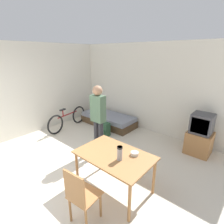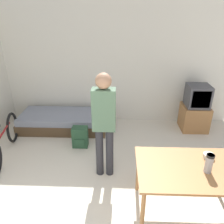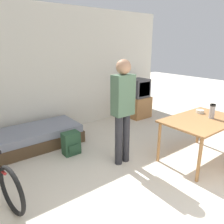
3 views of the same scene
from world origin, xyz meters
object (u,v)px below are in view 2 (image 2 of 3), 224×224
daybed (64,121)px  mate_bowl (208,156)px  tv (195,109)px  bicycle (4,141)px  thermos_flask (209,163)px  backpack (80,137)px  person_standing (104,120)px  dining_table (190,173)px

daybed → mate_bowl: 3.20m
tv → bicycle: size_ratio=0.62×
thermos_flask → mate_bowl: thermos_flask is taller
bicycle → thermos_flask: thermos_flask is taller
thermos_flask → backpack: bearing=139.2°
person_standing → backpack: person_standing is taller
bicycle → backpack: 1.37m
tv → thermos_flask: (-0.63, -2.38, 0.39)m
dining_table → person_standing: 1.36m
dining_table → bicycle: (-2.95, 1.12, -0.33)m
tv → person_standing: size_ratio=0.61×
person_standing → backpack: bearing=124.5°
daybed → mate_bowl: (2.42, -2.01, 0.58)m
bicycle → person_standing: (1.85, -0.41, 0.68)m
bicycle → thermos_flask: (3.12, -1.19, 0.55)m
bicycle → backpack: (1.31, 0.38, -0.11)m
bicycle → tv: bearing=17.6°
bicycle → dining_table: bearing=-20.8°
tv → thermos_flask: size_ratio=4.27×
person_standing → tv: bearing=40.0°
daybed → person_standing: size_ratio=1.13×
thermos_flask → mate_bowl: (0.11, 0.28, -0.11)m
daybed → bicycle: 1.37m
mate_bowl → backpack: size_ratio=0.32×
bicycle → mate_bowl: size_ratio=12.33×
person_standing → mate_bowl: size_ratio=12.60×
mate_bowl → person_standing: bearing=159.9°
thermos_flask → backpack: thermos_flask is taller
person_standing → backpack: size_ratio=4.09×
dining_table → thermos_flask: 0.28m
daybed → person_standing: person_standing is taller
daybed → mate_bowl: size_ratio=14.29×
thermos_flask → backpack: 2.48m
person_standing → daybed: bearing=124.7°
person_standing → mate_bowl: 1.49m
bicycle → person_standing: 2.01m
dining_table → mate_bowl: mate_bowl is taller
tv → mate_bowl: (-0.52, -2.10, 0.28)m
daybed → bicycle: size_ratio=1.16×
daybed → thermos_flask: thermos_flask is taller
tv → thermos_flask: tv is taller
tv → bicycle: (-3.75, -1.19, -0.16)m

